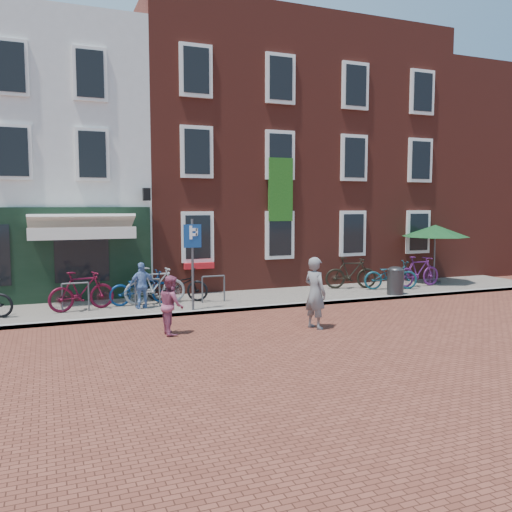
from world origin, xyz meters
name	(u,v)px	position (x,y,z in m)	size (l,w,h in m)	color
ground	(209,314)	(0.00, 0.00, 0.00)	(80.00, 80.00, 0.00)	brown
sidewalk	(226,301)	(1.00, 1.50, 0.05)	(24.00, 3.00, 0.10)	slate
building_stucco	(20,165)	(-5.00, 7.00, 4.50)	(8.00, 8.00, 9.00)	silver
building_brick_mid	(206,157)	(2.00, 7.00, 5.00)	(6.00, 8.00, 10.00)	maroon
building_brick_right	(334,162)	(8.00, 7.00, 5.00)	(6.00, 8.00, 10.00)	maroon
filler_right	(449,176)	(14.50, 7.00, 4.50)	(7.00, 8.00, 9.00)	maroon
litter_bin	(395,279)	(6.52, 0.30, 0.62)	(0.54, 0.54, 1.00)	#333335
parking_sign	(193,250)	(-0.40, 0.24, 1.80)	(0.50, 0.08, 2.57)	#4C4C4F
parasol	(435,229)	(9.52, 1.97, 2.17)	(2.49, 2.49, 2.32)	#4C4C4F
woman	(315,293)	(1.95, -2.65, 0.89)	(0.65, 0.43, 1.79)	slate
boy	(171,305)	(-1.49, -1.92, 0.71)	(0.69, 0.53, 1.41)	#994764
cafe_person	(142,285)	(-1.69, 1.00, 0.77)	(0.78, 0.33, 1.33)	#5F80B9
bicycle_1	(82,291)	(-3.32, 1.32, 0.66)	(0.53, 1.86, 1.12)	#500A1D
bicycle_2	(141,288)	(-1.61, 1.60, 0.60)	(0.67, 1.92, 1.01)	navy
bicycle_3	(155,285)	(-1.21, 1.57, 0.66)	(0.53, 1.86, 1.12)	gray
bicycle_4	(177,285)	(-0.49, 1.79, 0.60)	(0.67, 1.92, 1.01)	black
bicycle_5	(351,273)	(5.83, 1.95, 0.66)	(0.53, 1.86, 1.12)	black
bicycle_6	(391,275)	(7.03, 1.27, 0.60)	(0.67, 1.92, 1.01)	#123E4D
bicycle_7	(419,271)	(8.35, 1.41, 0.66)	(0.53, 1.86, 1.12)	#4D1853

